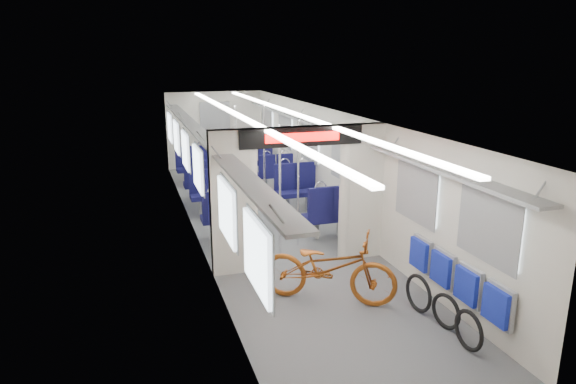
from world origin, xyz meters
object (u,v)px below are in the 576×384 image
object	(u,v)px
seat_bay_far_right	(266,164)
stanchion_near_right	(298,184)
stanchion_far_right	(264,155)
stanchion_far_left	(237,158)
seat_bay_near_left	(218,200)
flip_bench	(455,277)
seat_bay_far_left	(198,170)
seat_bay_near_right	(312,196)
bicycle	(328,267)
stanchion_near_left	(280,194)
bike_hoop_a	(468,332)
bike_hoop_c	(418,295)
bike_hoop_b	(446,313)

from	to	relation	value
seat_bay_far_right	stanchion_near_right	bearing A→B (deg)	-98.28
stanchion_far_right	stanchion_far_left	bearing A→B (deg)	-172.09
seat_bay_near_left	stanchion_far_right	xyz separation A→B (m)	(1.31, 1.23, 0.61)
flip_bench	seat_bay_far_left	xyz separation A→B (m)	(-2.29, 7.50, -0.03)
flip_bench	seat_bay_near_right	world-z (taller)	seat_bay_near_right
seat_bay_near_right	seat_bay_far_right	distance (m)	3.57
bicycle	seat_bay_near_left	bearing A→B (deg)	44.93
bicycle	seat_bay_near_right	size ratio (longest dim) A/B	0.84
seat_bay_near_right	stanchion_near_left	distance (m)	2.10
bike_hoop_a	stanchion_near_left	bearing A→B (deg)	111.12
bike_hoop_c	seat_bay_near_left	bearing A→B (deg)	113.65
flip_bench	stanchion_near_left	size ratio (longest dim) A/B	0.91
flip_bench	bike_hoop_a	xyz separation A→B (m)	(-0.29, -0.72, -0.35)
seat_bay_far_left	stanchion_far_left	xyz separation A→B (m)	(0.65, -1.64, 0.60)
bike_hoop_a	seat_bay_far_left	world-z (taller)	seat_bay_far_left
bike_hoop_a	seat_bay_far_right	xyz separation A→B (m)	(-0.13, 8.58, 0.30)
flip_bench	seat_bay_near_left	size ratio (longest dim) A/B	1.04
seat_bay_near_left	stanchion_near_right	bearing A→B (deg)	-53.22
bicycle	flip_bench	bearing A→B (deg)	-92.43
stanchion_far_left	bike_hoop_c	bearing A→B (deg)	-76.97
stanchion_far_left	seat_bay_far_right	bearing A→B (deg)	58.58
flip_bench	bike_hoop_a	world-z (taller)	flip_bench
bike_hoop_c	stanchion_near_right	bearing A→B (deg)	104.91
bike_hoop_c	stanchion_far_right	size ratio (longest dim) A/B	0.23
stanchion_near_left	stanchion_far_right	bearing A→B (deg)	79.51
seat_bay_far_right	stanchion_far_right	world-z (taller)	stanchion_far_right
bike_hoop_c	seat_bay_far_left	xyz separation A→B (m)	(-1.94, 7.22, 0.31)
bike_hoop_a	seat_bay_far_right	bearing A→B (deg)	90.87
bicycle	stanchion_far_left	world-z (taller)	stanchion_far_left
bicycle	stanchion_far_right	xyz separation A→B (m)	(0.42, 5.01, 0.64)
bike_hoop_c	stanchion_far_left	bearing A→B (deg)	103.03
stanchion_near_left	seat_bay_near_right	bearing A→B (deg)	54.53
stanchion_near_right	bike_hoop_c	bearing A→B (deg)	-75.09
stanchion_near_right	stanchion_far_right	xyz separation A→B (m)	(0.13, 2.82, 0.00)
bike_hoop_b	seat_bay_near_right	bearing A→B (deg)	92.09
bike_hoop_c	seat_bay_near_left	distance (m)	4.85
seat_bay_near_left	stanchion_far_left	size ratio (longest dim) A/B	0.87
seat_bay_near_left	seat_bay_near_right	bearing A→B (deg)	-13.14
bike_hoop_a	seat_bay_near_right	size ratio (longest dim) A/B	0.22
stanchion_near_right	seat_bay_far_right	bearing A→B (deg)	81.72
bicycle	seat_bay_near_left	size ratio (longest dim) A/B	0.96
seat_bay_far_right	stanchion_near_left	size ratio (longest dim) A/B	0.85
stanchion_far_left	bicycle	bearing A→B (deg)	-87.22
bike_hoop_a	stanchion_far_left	bearing A→B (deg)	101.57
bicycle	seat_bay_near_left	distance (m)	3.88
stanchion_far_left	bike_hoop_b	bearing A→B (deg)	-77.20
bicycle	stanchion_far_left	xyz separation A→B (m)	(-0.24, 4.92, 0.64)
bike_hoop_b	stanchion_far_left	world-z (taller)	stanchion_far_left
stanchion_near_right	bike_hoop_b	bearing A→B (deg)	-75.78
seat_bay_near_right	bike_hoop_b	bearing A→B (deg)	-87.91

